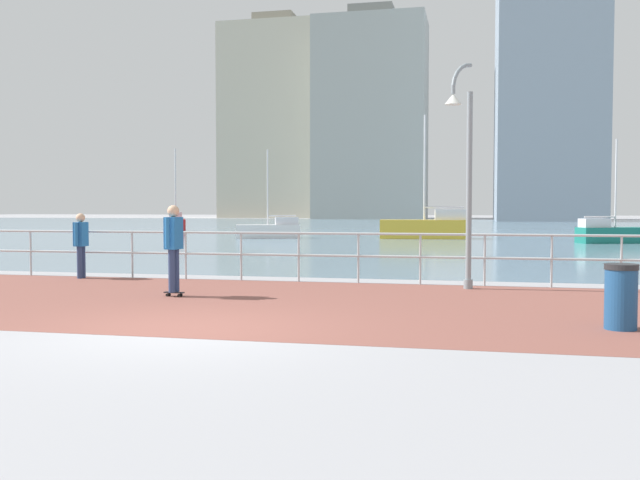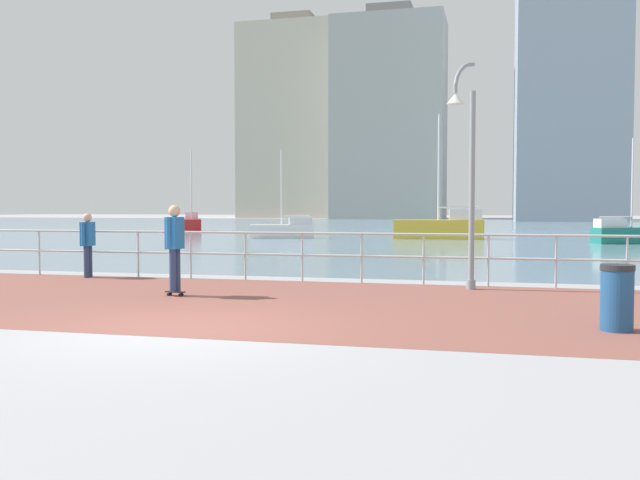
# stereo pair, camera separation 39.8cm
# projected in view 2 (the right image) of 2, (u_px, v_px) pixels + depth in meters

# --- Properties ---
(ground) EXTENTS (220.00, 220.00, 0.00)m
(ground) POSITION_uv_depth(u_px,v_px,m) (431.00, 232.00, 48.70)
(ground) COLOR #9E9EA3
(brick_paving) EXTENTS (28.00, 7.16, 0.01)m
(brick_paving) POSITION_uv_depth(u_px,v_px,m) (250.00, 302.00, 12.79)
(brick_paving) COLOR brown
(brick_paving) RESTS_ON ground
(harbor_water) EXTENTS (180.00, 88.00, 0.00)m
(harbor_water) POSITION_uv_depth(u_px,v_px,m) (443.00, 228.00, 59.85)
(harbor_water) COLOR #6B899E
(harbor_water) RESTS_ON ground
(waterfront_railing) EXTENTS (25.25, 0.06, 1.16)m
(waterfront_railing) POSITION_uv_depth(u_px,v_px,m) (302.00, 247.00, 16.22)
(waterfront_railing) COLOR #B2BCC1
(waterfront_railing) RESTS_ON ground
(lamppost) EXTENTS (0.61, 0.70, 4.74)m
(lamppost) POSITION_uv_depth(u_px,v_px,m) (467.00, 164.00, 14.50)
(lamppost) COLOR gray
(lamppost) RESTS_ON ground
(skateboarder) EXTENTS (0.41, 0.56, 1.77)m
(skateboarder) POSITION_uv_depth(u_px,v_px,m) (175.00, 241.00, 13.58)
(skateboarder) COLOR black
(skateboarder) RESTS_ON ground
(bystander) EXTENTS (0.27, 0.56, 1.58)m
(bystander) POSITION_uv_depth(u_px,v_px,m) (88.00, 240.00, 17.18)
(bystander) COLOR navy
(bystander) RESTS_ON ground
(trash_bin) EXTENTS (0.46, 0.46, 0.93)m
(trash_bin) POSITION_uv_depth(u_px,v_px,m) (617.00, 298.00, 9.74)
(trash_bin) COLOR navy
(trash_bin) RESTS_ON ground
(sailboat_teal) EXTENTS (3.71, 2.20, 4.98)m
(sailboat_teal) POSITION_uv_depth(u_px,v_px,m) (284.00, 230.00, 39.32)
(sailboat_teal) COLOR white
(sailboat_teal) RESTS_ON ground
(sailboat_blue) EXTENTS (2.91, 4.35, 5.89)m
(sailboat_blue) POSITION_uv_depth(u_px,v_px,m) (192.00, 224.00, 50.15)
(sailboat_blue) COLOR #B21E1E
(sailboat_blue) RESTS_ON ground
(sailboat_white) EXTENTS (3.73, 2.26, 5.01)m
(sailboat_white) POSITION_uv_depth(u_px,v_px,m) (629.00, 234.00, 33.35)
(sailboat_white) COLOR #197266
(sailboat_white) RESTS_ON ground
(sailboat_red) EXTENTS (4.97, 1.93, 6.83)m
(sailboat_red) POSITION_uv_depth(u_px,v_px,m) (442.00, 227.00, 38.56)
(sailboat_red) COLOR gold
(sailboat_red) RESTS_ON ground
(tower_steel) EXTENTS (16.73, 11.16, 33.72)m
(tower_steel) POSITION_uv_depth(u_px,v_px,m) (294.00, 122.00, 117.08)
(tower_steel) COLOR #B2AD99
(tower_steel) RESTS_ON ground
(tower_glass) EXTENTS (13.04, 17.12, 49.87)m
(tower_glass) POSITION_uv_depth(u_px,v_px,m) (569.00, 34.00, 90.23)
(tower_glass) COLOR #8493A3
(tower_glass) RESTS_ON ground
(tower_beige) EXTENTS (16.48, 10.49, 31.83)m
(tower_beige) POSITION_uv_depth(u_px,v_px,m) (390.00, 119.00, 105.24)
(tower_beige) COLOR #939993
(tower_beige) RESTS_ON ground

